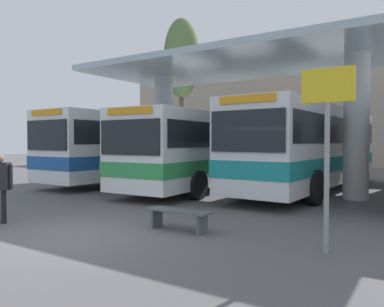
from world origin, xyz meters
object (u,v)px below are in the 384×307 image
object	(u,v)px
waiting_bench_near_pillar	(178,215)
info_sign_platform	(327,122)
transit_bus_right_bay	(313,145)
poplar_tree_behind_left	(182,59)
pedestrian_waiting	(0,182)
transit_bus_center_bay	(211,148)
transit_bus_left_bay	(145,145)

from	to	relation	value
waiting_bench_near_pillar	info_sign_platform	world-z (taller)	info_sign_platform
transit_bus_right_bay	info_sign_platform	bearing A→B (deg)	108.93
transit_bus_right_bay	poplar_tree_behind_left	xyz separation A→B (m)	(-9.26, 4.17, 5.31)
poplar_tree_behind_left	info_sign_platform	bearing A→B (deg)	-47.29
transit_bus_right_bay	pedestrian_waiting	size ratio (longest dim) A/B	7.18
transit_bus_right_bay	waiting_bench_near_pillar	size ratio (longest dim) A/B	7.77
waiting_bench_near_pillar	transit_bus_right_bay	bearing A→B (deg)	85.92
transit_bus_center_bay	waiting_bench_near_pillar	distance (m)	8.13
transit_bus_left_bay	pedestrian_waiting	xyz separation A→B (m)	(3.60, -9.73, -0.80)
transit_bus_left_bay	pedestrian_waiting	bearing A→B (deg)	110.86
waiting_bench_near_pillar	poplar_tree_behind_left	xyz separation A→B (m)	(-8.65, 12.82, 6.82)
transit_bus_right_bay	waiting_bench_near_pillar	bearing A→B (deg)	88.50
info_sign_platform	pedestrian_waiting	distance (m)	7.49
transit_bus_left_bay	transit_bus_center_bay	size ratio (longest dim) A/B	1.07
transit_bus_left_bay	poplar_tree_behind_left	xyz separation A→B (m)	(-1.03, 4.79, 5.35)
transit_bus_center_bay	info_sign_platform	world-z (taller)	info_sign_platform
transit_bus_right_bay	poplar_tree_behind_left	world-z (taller)	poplar_tree_behind_left
pedestrian_waiting	transit_bus_right_bay	bearing A→B (deg)	34.03
transit_bus_right_bay	transit_bus_center_bay	bearing A→B (deg)	21.62
transit_bus_left_bay	transit_bus_right_bay	size ratio (longest dim) A/B	0.98
transit_bus_center_bay	waiting_bench_near_pillar	bearing A→B (deg)	112.73
transit_bus_right_bay	waiting_bench_near_pillar	world-z (taller)	transit_bus_right_bay
pedestrian_waiting	transit_bus_center_bay	bearing A→B (deg)	53.89
waiting_bench_near_pillar	info_sign_platform	xyz separation A→B (m)	(3.14, 0.05, 1.97)
info_sign_platform	transit_bus_right_bay	bearing A→B (deg)	106.35
info_sign_platform	poplar_tree_behind_left	xyz separation A→B (m)	(-11.79, 12.77, 4.85)
transit_bus_left_bay	transit_bus_right_bay	bearing A→B (deg)	-175.11
transit_bus_right_bay	poplar_tree_behind_left	bearing A→B (deg)	-21.65
transit_bus_left_bay	poplar_tree_behind_left	bearing A→B (deg)	-77.29
transit_bus_left_bay	info_sign_platform	bearing A→B (deg)	144.01
waiting_bench_near_pillar	poplar_tree_behind_left	distance (m)	16.90
transit_bus_center_bay	pedestrian_waiting	bearing A→B (deg)	83.75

